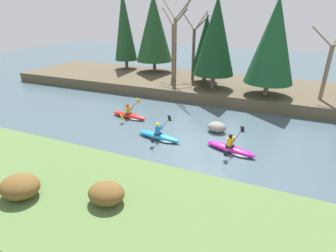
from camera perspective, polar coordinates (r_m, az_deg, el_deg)
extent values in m
plane|color=#425660|center=(14.88, 7.83, -3.68)|extent=(90.00, 90.00, 0.00)
cube|color=#56753D|center=(9.15, -5.14, -20.13)|extent=(44.00, 5.69, 0.87)
cube|color=brown|center=(24.49, 14.77, 7.78)|extent=(44.00, 8.42, 0.89)
cylinder|color=brown|center=(30.86, -8.98, 13.15)|extent=(0.36, 0.36, 0.97)
cone|color=#1E4723|center=(30.42, -9.49, 20.72)|extent=(2.45, 2.45, 7.19)
cylinder|color=brown|center=(28.78, -2.94, 12.85)|extent=(0.36, 0.36, 1.15)
cone|color=#1E4723|center=(28.33, -3.11, 20.52)|extent=(3.74, 3.74, 6.53)
cylinder|color=brown|center=(24.66, 7.86, 10.67)|extent=(0.36, 0.36, 0.97)
cone|color=#0F3319|center=(24.20, 8.25, 17.40)|extent=(2.39, 2.39, 4.84)
cylinder|color=#7A664C|center=(22.56, 9.68, 9.59)|extent=(0.36, 0.36, 1.15)
cone|color=#143D1E|center=(22.00, 10.34, 18.63)|extent=(3.28, 3.28, 5.98)
cylinder|color=#7A664C|center=(21.60, 20.57, 7.60)|extent=(0.36, 0.36, 0.98)
cone|color=#194C28|center=(21.02, 21.96, 16.77)|extent=(3.56, 3.56, 6.00)
cylinder|color=brown|center=(25.40, 1.12, 15.76)|extent=(0.28, 0.28, 4.91)
cylinder|color=brown|center=(26.16, -0.05, 22.75)|extent=(1.81, 1.55, 1.64)
cylinder|color=brown|center=(24.15, 2.58, 22.43)|extent=(1.90, 1.62, 1.44)
cylinder|color=brown|center=(25.95, 2.84, 22.92)|extent=(0.83, 2.05, 1.82)
cylinder|color=#7A664C|center=(24.48, 1.53, 16.13)|extent=(0.28, 0.28, 5.47)
cylinder|color=#7A664C|center=(25.38, 0.17, 24.20)|extent=(2.01, 1.71, 1.82)
cylinder|color=#7A664C|center=(23.15, 3.29, 23.97)|extent=(2.11, 1.79, 1.60)
cylinder|color=#7A664C|center=(25.16, 3.54, 24.40)|extent=(0.92, 2.27, 2.02)
cylinder|color=brown|center=(25.21, 5.55, 15.17)|extent=(0.28, 0.28, 4.53)
cylinder|color=brown|center=(25.84, 4.52, 21.71)|extent=(1.68, 1.44, 1.52)
cylinder|color=brown|center=(24.07, 7.28, 21.27)|extent=(1.77, 1.51, 1.34)
cylinder|color=brown|center=(25.73, 7.23, 21.79)|extent=(0.78, 1.90, 1.69)
cylinder|color=#7A664C|center=(21.83, 31.17, 9.79)|extent=(0.28, 0.28, 3.86)
cylinder|color=#7A664C|center=(22.01, 30.59, 16.39)|extent=(1.45, 1.24, 1.31)
ellipsoid|color=brown|center=(10.52, -29.53, -11.38)|extent=(1.41, 1.18, 0.76)
ellipsoid|color=brown|center=(9.22, -13.27, -14.03)|extent=(1.27, 1.06, 0.69)
ellipsoid|color=#C61999|center=(14.17, 13.38, -4.82)|extent=(2.76, 1.25, 0.34)
cone|color=#C61999|center=(13.79, 18.07, -6.14)|extent=(0.39, 0.28, 0.20)
cylinder|color=black|center=(14.12, 13.25, -4.25)|extent=(0.58, 0.58, 0.08)
cylinder|color=yellow|center=(14.01, 13.34, -3.35)|extent=(0.36, 0.36, 0.42)
sphere|color=black|center=(13.87, 13.47, -2.15)|extent=(0.28, 0.28, 0.23)
cylinder|color=yellow|center=(14.14, 14.15, -2.78)|extent=(0.14, 0.24, 0.35)
cylinder|color=yellow|center=(13.74, 13.33, -3.50)|extent=(0.14, 0.24, 0.35)
cylinder|color=black|center=(13.88, 14.25, -3.13)|extent=(0.51, 1.86, 0.65)
cube|color=black|center=(14.56, 15.90, -0.68)|extent=(0.23, 0.20, 0.41)
cube|color=black|center=(13.24, 12.42, -5.81)|extent=(0.23, 0.20, 0.41)
ellipsoid|color=white|center=(14.03, 15.38, -5.72)|extent=(1.24, 0.95, 0.18)
ellipsoid|color=#1993D6|center=(15.15, -2.06, -2.24)|extent=(2.75, 0.92, 0.34)
cone|color=#1993D6|center=(14.58, 2.09, -3.23)|extent=(0.37, 0.24, 0.20)
cylinder|color=black|center=(15.11, -2.23, -1.70)|extent=(0.53, 0.53, 0.08)
cylinder|color=#1984CC|center=(15.01, -2.24, -0.84)|extent=(0.33, 0.33, 0.42)
sphere|color=yellow|center=(14.88, -2.26, 0.30)|extent=(0.26, 0.26, 0.23)
cylinder|color=#1984CC|center=(15.11, -1.45, -0.29)|extent=(0.12, 0.23, 0.35)
cylinder|color=#1984CC|center=(14.74, -2.42, -0.94)|extent=(0.12, 0.23, 0.35)
cylinder|color=black|center=(14.84, -1.50, -0.57)|extent=(0.26, 1.90, 0.65)
cube|color=black|center=(15.48, 0.32, 1.71)|extent=(0.22, 0.18, 0.41)
cube|color=black|center=(14.25, -3.48, -3.05)|extent=(0.22, 0.18, 0.41)
ellipsoid|color=white|center=(14.93, -0.26, -2.97)|extent=(1.18, 0.83, 0.18)
ellipsoid|color=red|center=(18.41, -8.51, 2.29)|extent=(2.75, 0.89, 0.34)
cone|color=red|center=(17.71, -5.32, 1.65)|extent=(0.37, 0.24, 0.20)
cylinder|color=black|center=(18.39, -8.66, 2.74)|extent=(0.53, 0.53, 0.08)
cylinder|color=yellow|center=(18.31, -8.71, 3.47)|extent=(0.33, 0.33, 0.42)
sphere|color=red|center=(18.20, -8.77, 4.43)|extent=(0.25, 0.25, 0.23)
cylinder|color=yellow|center=(18.40, -8.02, 3.90)|extent=(0.11, 0.23, 0.35)
cylinder|color=yellow|center=(18.04, -8.94, 3.45)|extent=(0.11, 0.23, 0.35)
cylinder|color=black|center=(18.13, -8.16, 3.73)|extent=(0.24, 1.91, 0.65)
cube|color=yellow|center=(18.75, -6.46, 5.49)|extent=(0.22, 0.18, 0.41)
cube|color=yellow|center=(17.54, -9.96, 1.85)|extent=(0.22, 0.18, 0.41)
ellipsoid|color=white|center=(18.13, -7.11, 1.76)|extent=(1.17, 0.81, 0.18)
ellipsoid|color=gray|center=(16.25, 10.57, -0.22)|extent=(1.12, 0.88, 0.63)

